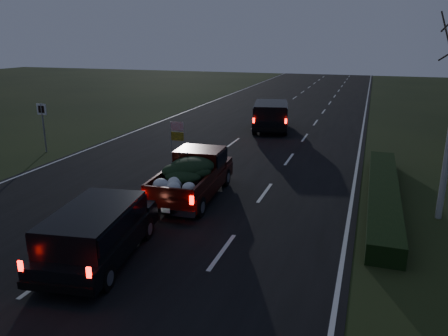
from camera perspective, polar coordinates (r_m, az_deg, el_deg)
The scene contains 7 objects.
ground at distance 15.57m, azimuth -9.90°, elevation -4.79°, with size 120.00×120.00×0.00m, color black.
road_asphalt at distance 15.57m, azimuth -9.90°, elevation -4.76°, with size 14.00×120.00×0.02m, color black.
hedge_row at distance 16.57m, azimuth 20.08°, elevation -3.15°, with size 1.00×10.00×0.60m, color black.
route_sign at distance 23.89m, azimuth -22.59°, elevation 5.82°, with size 0.55×0.08×2.50m.
pickup_truck at distance 15.84m, azimuth -4.06°, elevation -0.66°, with size 2.07×4.80×2.47m.
lead_suv at distance 27.74m, azimuth 6.12°, elevation 7.10°, with size 2.98×5.24×1.42m.
rear_suv at distance 11.75m, azimuth -16.37°, elevation -7.66°, with size 2.39×4.46×1.22m.
Camera 1 is at (7.08, -12.68, 5.62)m, focal length 35.00 mm.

